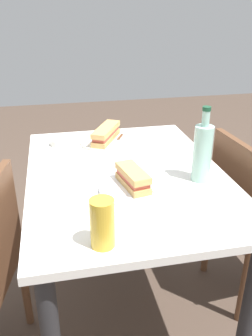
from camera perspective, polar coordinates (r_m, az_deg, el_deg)
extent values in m
plane|color=#47382D|center=(1.92, 0.00, -21.21)|extent=(8.00, 8.00, 0.00)
cube|color=silver|center=(1.48, 0.00, -1.23)|extent=(1.10, 0.80, 0.03)
cylinder|color=#262628|center=(2.06, -12.23, -5.44)|extent=(0.06, 0.06, 0.72)
cylinder|color=#262628|center=(2.15, 6.24, -3.61)|extent=(0.06, 0.06, 0.72)
cylinder|color=#262628|center=(1.45, 18.93, -22.12)|extent=(0.06, 0.06, 0.72)
cube|color=brown|center=(1.67, 17.02, -2.42)|extent=(0.38, 0.05, 0.40)
cylinder|color=brown|center=(1.80, 18.42, -17.38)|extent=(0.04, 0.04, 0.43)
cylinder|color=brown|center=(2.03, 12.93, -11.03)|extent=(0.04, 0.04, 0.43)
cylinder|color=brown|center=(1.76, -15.92, -18.01)|extent=(0.04, 0.04, 0.43)
cylinder|color=white|center=(1.34, 1.10, -3.17)|extent=(0.26, 0.26, 0.01)
cube|color=tan|center=(1.33, 1.11, -2.41)|extent=(0.19, 0.10, 0.02)
cube|color=#B74C3D|center=(1.32, 1.12, -1.59)|extent=(0.18, 0.09, 0.02)
cube|color=tan|center=(1.31, 1.12, -0.75)|extent=(0.19, 0.10, 0.02)
cube|color=silver|center=(1.32, 4.00, -3.11)|extent=(0.10, 0.02, 0.00)
cube|color=#59331E|center=(1.40, 2.57, -1.38)|extent=(0.08, 0.02, 0.01)
cylinder|color=silver|center=(1.78, -3.20, 4.28)|extent=(0.26, 0.26, 0.01)
cube|color=tan|center=(1.77, -3.21, 4.88)|extent=(0.25, 0.18, 0.02)
cube|color=#B74C3D|center=(1.77, -3.23, 5.53)|extent=(0.23, 0.16, 0.02)
cube|color=tan|center=(1.76, -3.25, 6.19)|extent=(0.25, 0.18, 0.02)
cube|color=silver|center=(1.72, -1.78, 3.92)|extent=(0.09, 0.06, 0.00)
cube|color=#59331E|center=(1.80, -0.98, 4.99)|extent=(0.08, 0.04, 0.01)
cylinder|color=#99C6B7|center=(1.40, 12.15, 2.25)|extent=(0.07, 0.07, 0.22)
cylinder|color=#99C6B7|center=(1.35, 12.69, 7.76)|extent=(0.03, 0.03, 0.06)
cylinder|color=#19472D|center=(1.34, 12.85, 9.29)|extent=(0.03, 0.03, 0.02)
cylinder|color=gold|center=(1.02, -3.82, -8.84)|extent=(0.07, 0.07, 0.15)
cylinder|color=silver|center=(1.78, -10.32, 4.19)|extent=(0.11, 0.11, 0.03)
cube|color=white|center=(1.49, -10.37, -0.69)|extent=(0.17, 0.17, 0.00)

